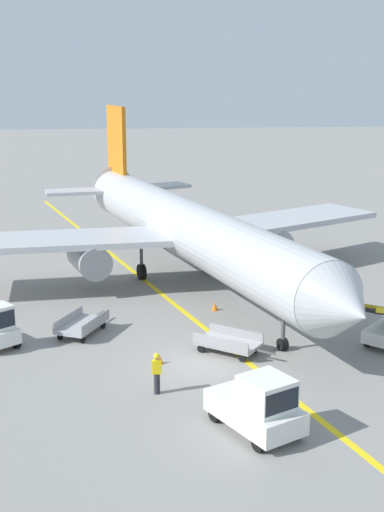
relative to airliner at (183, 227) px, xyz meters
The scene contains 11 objects.
ground_plane 13.35m from the airliner, 91.75° to the right, with size 300.00×300.00×0.00m, color gray.
taxi_line_yellow 8.61m from the airliner, 88.86° to the right, with size 0.30×80.00×0.01m, color yellow.
airliner is the anchor object (origin of this frame).
pushback_tug 19.07m from the airliner, 87.40° to the right, with size 3.34×4.07×2.20m.
baggage_tug_by_cargo_door 7.31m from the airliner, ahead, with size 2.69×1.99×2.10m.
baggage_cart_loaded 10.65m from the airliner, 124.12° to the right, with size 2.64×3.72×0.94m.
baggage_cart_empty_trailing 11.99m from the airliner, 85.30° to the right, with size 3.47×2.94×0.94m.
ground_crew_marshaller 8.73m from the airliner, 51.87° to the right, with size 0.36×0.24×1.70m.
ground_crew_wing_walker 15.85m from the airliner, 99.18° to the right, with size 0.36×0.24×1.70m.
safety_cone_nose_left 6.57m from the airliner, 78.28° to the right, with size 0.36×0.36×0.44m, color orange.
safety_cone_nose_right 13.11m from the airliner, 100.12° to the right, with size 0.36×0.36×0.44m, color orange.
Camera 1 is at (-3.39, -27.70, 12.02)m, focal length 48.62 mm.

